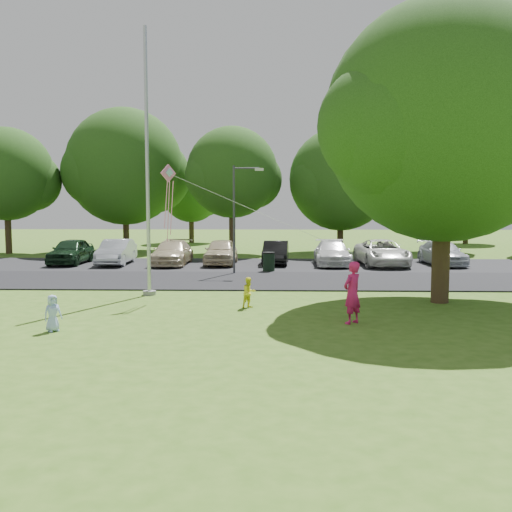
{
  "coord_description": "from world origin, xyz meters",
  "views": [
    {
      "loc": [
        1.21,
        -16.46,
        3.49
      ],
      "look_at": [
        0.61,
        4.0,
        1.6
      ],
      "focal_mm": 40.0,
      "sensor_mm": 36.0,
      "label": 1
    }
  ],
  "objects_px": {
    "child_blue": "(53,313)",
    "big_tree": "(442,126)",
    "child_yellow": "(249,293)",
    "kite": "(172,186)",
    "trash_can": "(269,262)",
    "flagpole": "(148,185)",
    "street_lamp": "(238,209)",
    "woman": "(352,293)"
  },
  "relations": [
    {
      "from": "street_lamp",
      "to": "child_blue",
      "type": "height_order",
      "value": "street_lamp"
    },
    {
      "from": "street_lamp",
      "to": "child_yellow",
      "type": "height_order",
      "value": "street_lamp"
    },
    {
      "from": "trash_can",
      "to": "woman",
      "type": "bearing_deg",
      "value": -78.6
    },
    {
      "from": "big_tree",
      "to": "woman",
      "type": "bearing_deg",
      "value": -134.26
    },
    {
      "from": "street_lamp",
      "to": "kite",
      "type": "distance_m",
      "value": 8.04
    },
    {
      "from": "flagpole",
      "to": "big_tree",
      "type": "distance_m",
      "value": 10.8
    },
    {
      "from": "big_tree",
      "to": "child_blue",
      "type": "xyz_separation_m",
      "value": [
        -11.82,
        -4.85,
        -5.62
      ]
    },
    {
      "from": "flagpole",
      "to": "kite",
      "type": "distance_m",
      "value": 1.75
    },
    {
      "from": "trash_can",
      "to": "kite",
      "type": "height_order",
      "value": "kite"
    },
    {
      "from": "child_blue",
      "to": "big_tree",
      "type": "bearing_deg",
      "value": -23.33
    },
    {
      "from": "child_yellow",
      "to": "woman",
      "type": "bearing_deg",
      "value": -77.06
    },
    {
      "from": "flagpole",
      "to": "child_yellow",
      "type": "relative_size",
      "value": 9.66
    },
    {
      "from": "child_blue",
      "to": "flagpole",
      "type": "bearing_deg",
      "value": 32.74
    },
    {
      "from": "trash_can",
      "to": "kite",
      "type": "relative_size",
      "value": 0.16
    },
    {
      "from": "big_tree",
      "to": "kite",
      "type": "relative_size",
      "value": 1.67
    },
    {
      "from": "street_lamp",
      "to": "big_tree",
      "type": "bearing_deg",
      "value": -41.43
    },
    {
      "from": "trash_can",
      "to": "woman",
      "type": "relative_size",
      "value": 0.56
    },
    {
      "from": "child_yellow",
      "to": "big_tree",
      "type": "bearing_deg",
      "value": -29.01
    },
    {
      "from": "trash_can",
      "to": "kite",
      "type": "bearing_deg",
      "value": -111.13
    },
    {
      "from": "trash_can",
      "to": "child_yellow",
      "type": "xyz_separation_m",
      "value": [
        -0.59,
        -10.01,
        0.0
      ]
    },
    {
      "from": "street_lamp",
      "to": "flagpole",
      "type": "bearing_deg",
      "value": -110.02
    },
    {
      "from": "trash_can",
      "to": "flagpole",
      "type": "bearing_deg",
      "value": -121.43
    },
    {
      "from": "trash_can",
      "to": "big_tree",
      "type": "bearing_deg",
      "value": -55.79
    },
    {
      "from": "trash_can",
      "to": "child_blue",
      "type": "bearing_deg",
      "value": -113.02
    },
    {
      "from": "street_lamp",
      "to": "child_blue",
      "type": "bearing_deg",
      "value": -103.65
    },
    {
      "from": "woman",
      "to": "kite",
      "type": "bearing_deg",
      "value": -77.33
    },
    {
      "from": "child_yellow",
      "to": "child_blue",
      "type": "xyz_separation_m",
      "value": [
        -5.22,
        -3.68,
        -0.01
      ]
    },
    {
      "from": "trash_can",
      "to": "child_blue",
      "type": "distance_m",
      "value": 14.87
    },
    {
      "from": "street_lamp",
      "to": "woman",
      "type": "bearing_deg",
      "value": -65.74
    },
    {
      "from": "child_blue",
      "to": "trash_can",
      "type": "bearing_deg",
      "value": 21.35
    },
    {
      "from": "flagpole",
      "to": "big_tree",
      "type": "xyz_separation_m",
      "value": [
        10.53,
        -1.44,
        1.96
      ]
    },
    {
      "from": "child_yellow",
      "to": "child_blue",
      "type": "height_order",
      "value": "child_yellow"
    },
    {
      "from": "flagpole",
      "to": "street_lamp",
      "type": "relative_size",
      "value": 1.88
    },
    {
      "from": "child_yellow",
      "to": "child_blue",
      "type": "bearing_deg",
      "value": 176.06
    },
    {
      "from": "woman",
      "to": "child_yellow",
      "type": "bearing_deg",
      "value": -82.96
    },
    {
      "from": "street_lamp",
      "to": "child_yellow",
      "type": "bearing_deg",
      "value": -79.26
    },
    {
      "from": "big_tree",
      "to": "child_yellow",
      "type": "bearing_deg",
      "value": -169.92
    },
    {
      "from": "child_yellow",
      "to": "kite",
      "type": "relative_size",
      "value": 0.17
    },
    {
      "from": "child_yellow",
      "to": "trash_can",
      "type": "bearing_deg",
      "value": 47.52
    },
    {
      "from": "kite",
      "to": "child_yellow",
      "type": "bearing_deg",
      "value": -68.99
    },
    {
      "from": "child_blue",
      "to": "kite",
      "type": "xyz_separation_m",
      "value": [
        2.45,
        4.98,
        3.58
      ]
    },
    {
      "from": "kite",
      "to": "big_tree",
      "type": "bearing_deg",
      "value": -44.66
    }
  ]
}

